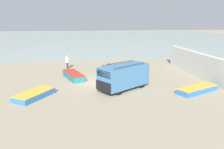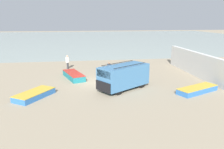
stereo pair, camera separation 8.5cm
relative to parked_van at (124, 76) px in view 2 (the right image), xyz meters
name	(u,v)px [view 2 (the right image)]	position (x,y,z in m)	size (l,w,h in m)	color
ground_plane	(98,82)	(-2.08, 2.39, -1.20)	(200.00, 200.00, 0.00)	gray
sea_water	(85,38)	(-2.08, 54.39, -1.19)	(120.00, 80.00, 0.01)	#99A89E
harbor_wall	(198,64)	(8.97, 3.39, 0.10)	(0.50, 13.18, 2.60)	silver
parked_van	(124,76)	(0.00, 0.00, 0.00)	(5.09, 4.28, 2.31)	teal
fishing_rowboat_0	(129,70)	(1.83, 6.01, -0.91)	(2.92, 4.90, 0.57)	#234CA3
fishing_rowboat_1	(35,94)	(-7.49, -1.09, -0.95)	(3.14, 3.97, 0.49)	#2D66AD
fishing_rowboat_2	(73,75)	(-4.61, 4.50, -0.89)	(2.53, 4.84, 0.62)	#1E757F
fishing_rowboat_3	(198,89)	(6.26, -1.80, -0.95)	(4.79, 2.76, 0.49)	#2D66AD
fisherman_0	(109,68)	(-0.76, 4.21, -0.18)	(0.45, 0.45, 1.70)	navy
fisherman_1	(67,61)	(-5.41, 9.02, -0.14)	(0.46, 0.46, 1.77)	#38383D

